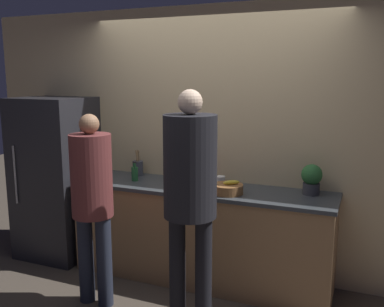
% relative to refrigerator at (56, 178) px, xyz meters
% --- Properties ---
extents(ground_plane, '(14.00, 14.00, 0.00)m').
position_rel_refrigerator_xyz_m(ground_plane, '(1.66, -0.31, -0.86)').
color(ground_plane, '#4C4238').
extents(wall_back, '(5.20, 0.06, 2.60)m').
position_rel_refrigerator_xyz_m(wall_back, '(1.66, 0.36, 0.44)').
color(wall_back, '#D6BC8C').
rests_on(wall_back, ground_plane).
extents(counter, '(2.48, 0.65, 0.92)m').
position_rel_refrigerator_xyz_m(counter, '(1.66, 0.05, -0.40)').
color(counter, '#9E754C').
rests_on(counter, ground_plane).
extents(refrigerator, '(0.74, 0.70, 1.72)m').
position_rel_refrigerator_xyz_m(refrigerator, '(0.00, 0.00, 0.00)').
color(refrigerator, '#232328').
rests_on(refrigerator, ground_plane).
extents(person_left, '(0.34, 0.34, 1.64)m').
position_rel_refrigerator_xyz_m(person_left, '(1.00, -0.73, 0.11)').
color(person_left, '#232838').
rests_on(person_left, ground_plane).
extents(person_center, '(0.40, 0.40, 1.84)m').
position_rel_refrigerator_xyz_m(person_center, '(1.86, -0.70, 0.28)').
color(person_center, black).
rests_on(person_center, ground_plane).
extents(fruit_bowl, '(0.27, 0.27, 0.12)m').
position_rel_refrigerator_xyz_m(fruit_bowl, '(1.97, -0.09, 0.10)').
color(fruit_bowl, brown).
rests_on(fruit_bowl, counter).
extents(utensil_crock, '(0.11, 0.11, 0.27)m').
position_rel_refrigerator_xyz_m(utensil_crock, '(0.89, 0.22, 0.14)').
color(utensil_crock, '#3D424C').
rests_on(utensil_crock, counter).
extents(bottle_dark, '(0.07, 0.07, 0.16)m').
position_rel_refrigerator_xyz_m(bottle_dark, '(0.75, -0.12, 0.12)').
color(bottle_dark, '#333338').
rests_on(bottle_dark, counter).
extents(bottle_green, '(0.07, 0.07, 0.19)m').
position_rel_refrigerator_xyz_m(bottle_green, '(0.97, 0.00, 0.14)').
color(bottle_green, '#236033').
rests_on(bottle_green, counter).
extents(bottle_red, '(0.07, 0.07, 0.24)m').
position_rel_refrigerator_xyz_m(bottle_red, '(1.71, 0.12, 0.15)').
color(bottle_red, red).
rests_on(bottle_red, counter).
extents(cup_white, '(0.09, 0.09, 0.09)m').
position_rel_refrigerator_xyz_m(cup_white, '(1.82, 0.14, 0.11)').
color(cup_white, white).
rests_on(cup_white, counter).
extents(cup_black, '(0.07, 0.07, 0.08)m').
position_rel_refrigerator_xyz_m(cup_black, '(1.56, 0.09, 0.10)').
color(cup_black, '#28282D').
rests_on(cup_black, counter).
extents(potted_plant, '(0.18, 0.18, 0.27)m').
position_rel_refrigerator_xyz_m(potted_plant, '(2.64, 0.17, 0.20)').
color(potted_plant, '#3D3D42').
rests_on(potted_plant, counter).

